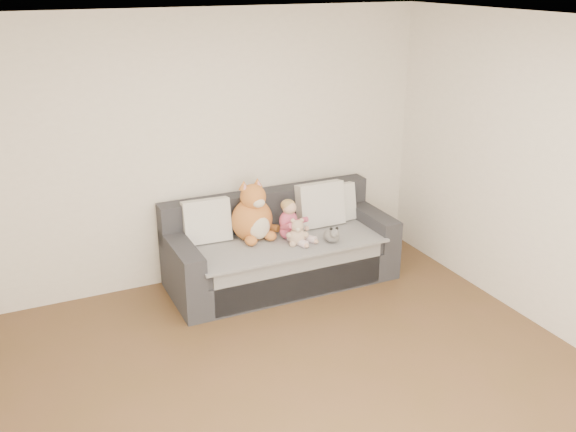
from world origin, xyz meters
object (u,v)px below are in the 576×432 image
object	(u,v)px
sippy_cup	(300,234)
teddy_bear	(297,234)
toddler	(291,223)
plush_cat	(253,216)
sofa	(280,251)

from	to	relation	value
sippy_cup	teddy_bear	bearing A→B (deg)	-128.76
toddler	plush_cat	size ratio (longest dim) A/B	0.66
plush_cat	teddy_bear	size ratio (longest dim) A/B	2.31
sofa	toddler	bearing A→B (deg)	-56.42
plush_cat	sippy_cup	size ratio (longest dim) A/B	5.23
sofa	teddy_bear	world-z (taller)	sofa
sofa	sippy_cup	distance (m)	0.31
plush_cat	teddy_bear	bearing A→B (deg)	-53.58
toddler	sippy_cup	xyz separation A→B (m)	(0.06, -0.07, -0.10)
teddy_bear	toddler	bearing A→B (deg)	107.62
toddler	teddy_bear	world-z (taller)	toddler
sippy_cup	toddler	bearing A→B (deg)	129.99
teddy_bear	sippy_cup	world-z (taller)	teddy_bear
toddler	plush_cat	distance (m)	0.37
toddler	sofa	bearing A→B (deg)	101.54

